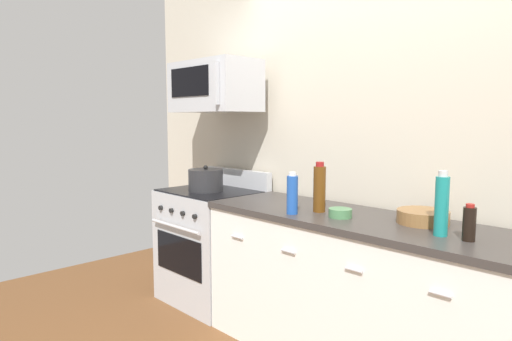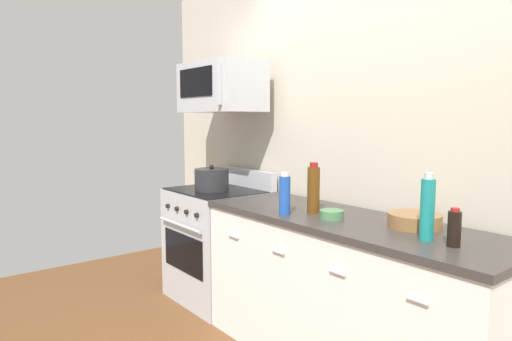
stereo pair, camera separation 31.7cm
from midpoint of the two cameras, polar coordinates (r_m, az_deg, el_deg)
name	(u,v)px [view 1 (the left image)]	position (r m, az deg, el deg)	size (l,w,h in m)	color
back_wall	(391,141)	(2.99, 13.83, 3.59)	(5.05, 0.10, 2.70)	beige
counter_unit	(351,290)	(2.84, 8.77, -14.86)	(1.96, 0.66, 0.92)	white
range_oven	(212,244)	(3.77, -8.07, -9.30)	(0.76, 0.69, 1.07)	#B7BABF
microwave	(214,87)	(3.67, -7.81, 10.47)	(0.74, 0.44, 0.40)	#B7BABF
bottle_soda_blue	(292,194)	(2.72, 1.31, -3.03)	(0.07, 0.07, 0.26)	#1E4CA5
bottle_soy_sauce_dark	(469,223)	(2.29, 21.91, -6.29)	(0.06, 0.06, 0.18)	black
bottle_sparkling_teal	(442,205)	(2.33, 18.95, -4.20)	(0.07, 0.07, 0.32)	#197F7A
bottle_wine_amber	(319,188)	(2.79, 4.85, -2.28)	(0.08, 0.08, 0.31)	#59330F
bowl_green_glaze	(340,213)	(2.66, 7.31, -5.36)	(0.14, 0.14, 0.05)	#477A4C
bowl_wooden_salad	(423,216)	(2.60, 17.18, -5.59)	(0.28, 0.28, 0.07)	brown
stockpot	(206,180)	(3.63, -8.88, -1.22)	(0.28, 0.28, 0.21)	#262628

